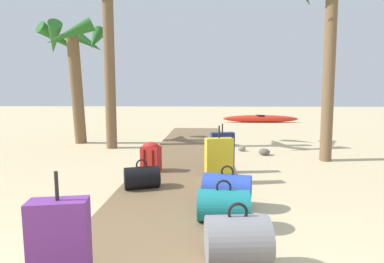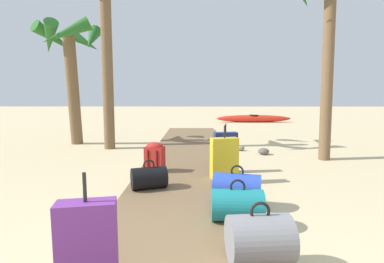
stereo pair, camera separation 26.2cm
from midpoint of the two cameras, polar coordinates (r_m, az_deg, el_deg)
name	(u,v)px [view 1 (the left image)]	position (r m, az deg, el deg)	size (l,w,h in m)	color
ground_plane	(184,173)	(5.43, -0.06, -7.91)	(60.00, 60.00, 0.00)	#D1BA8C
boardwalk	(188,158)	(6.48, 0.40, -5.07)	(1.72, 10.96, 0.08)	brown
duffel_bag_teal	(223,205)	(3.25, 8.35, -13.74)	(0.55, 0.36, 0.45)	#197A7F
suitcase_navy	(222,150)	(5.41, 7.13, -3.59)	(0.44, 0.24, 0.81)	navy
duffel_bag_black	(142,177)	(4.33, -7.78, -8.62)	(0.56, 0.45, 0.42)	black
suitcase_yellow	(219,158)	(4.76, 6.70, -5.10)	(0.45, 0.27, 0.84)	gold
suitcase_purple	(60,247)	(2.25, -20.55, -19.85)	(0.40, 0.23, 0.83)	#6B2D84
duffel_bag_blue	(227,188)	(3.82, 8.67, -10.51)	(0.65, 0.46, 0.46)	#2847B7
duffel_bag_grey	(237,240)	(2.54, 11.70, -19.49)	(0.53, 0.43, 0.50)	slate
backpack_red	(151,156)	(5.23, -6.40, -4.60)	(0.36, 0.28, 0.51)	red
palm_tree_near_left	(74,54)	(9.12, -20.65, 13.62)	(1.89, 1.97, 3.40)	brown
palm_tree_far_left	(110,1)	(8.47, -14.32, 22.93)	(2.26, 2.08, 4.83)	brown
kayak	(260,119)	(15.55, 13.31, 2.38)	(3.77, 0.57, 0.38)	red
rock_right_near	(264,152)	(7.22, 14.58, -3.76)	(0.25, 0.26, 0.15)	#5B5651
rock_right_mid	(242,149)	(7.60, 10.42, -3.21)	(0.19, 0.17, 0.13)	gray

